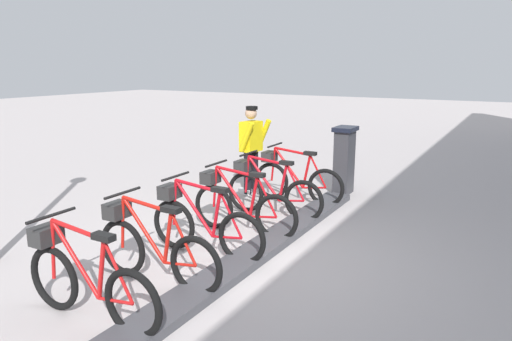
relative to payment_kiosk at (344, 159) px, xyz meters
The scene contains 10 objects.
ground_plane 3.61m from the payment_kiosk, 90.86° to the left, with size 60.00×60.00×0.00m, color #B9AFAE.
dock_rail_base 3.60m from the payment_kiosk, 90.86° to the left, with size 0.44×6.34×0.10m, color #47474C.
payment_kiosk is the anchor object (origin of this frame).
bike_docked_0 1.16m from the payment_kiosk, 59.69° to the left, with size 1.72×0.54×1.02m.
bike_docked_1 2.00m from the payment_kiosk, 73.27° to the left, with size 1.72×0.54×1.02m.
bike_docked_2 2.89m from the payment_kiosk, 78.56° to the left, with size 1.72×0.54×1.02m.
bike_docked_3 3.80m from the payment_kiosk, 81.33° to the left, with size 1.72×0.54×1.02m.
bike_docked_4 4.71m from the payment_kiosk, 83.03° to the left, with size 1.72×0.54×1.02m.
bike_docked_5 5.63m from the payment_kiosk, 84.17° to the left, with size 1.72×0.54×1.02m.
worker_near_rack 1.77m from the payment_kiosk, 30.04° to the left, with size 0.52×0.66×1.66m.
Camera 1 is at (-2.81, 4.78, 2.41)m, focal length 32.81 mm.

